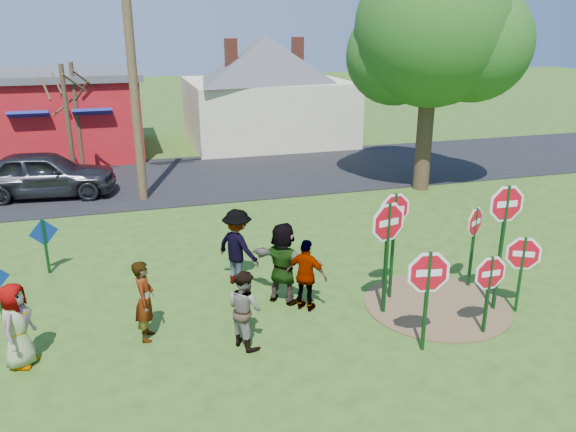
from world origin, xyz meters
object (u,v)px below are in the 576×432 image
at_px(stop_sign_a, 428,280).
at_px(stop_sign_b, 394,219).
at_px(leafy_tree, 436,37).
at_px(stop_sign_d, 475,228).
at_px(suv, 44,174).
at_px(stop_sign_c, 505,219).
at_px(person_a, 17,325).
at_px(utility_pole, 131,49).
at_px(person_b, 145,300).

height_order(stop_sign_a, stop_sign_b, stop_sign_b).
xyz_separation_m(stop_sign_a, leafy_tree, (5.68, 10.02, 4.06)).
bearing_deg(stop_sign_d, suv, 104.24).
distance_m(stop_sign_c, person_a, 9.70).
xyz_separation_m(stop_sign_b, utility_pole, (-5.02, 9.37, 3.25)).
distance_m(stop_sign_c, person_b, 7.51).
bearing_deg(person_b, stop_sign_b, -76.71).
bearing_deg(stop_sign_c, stop_sign_a, -154.42).
relative_size(stop_sign_a, stop_sign_b, 0.83).
relative_size(person_b, suv, 0.34).
relative_size(stop_sign_c, suv, 0.61).
xyz_separation_m(stop_sign_d, leafy_tree, (3.25, 7.88, 4.04)).
height_order(stop_sign_b, suv, stop_sign_b).
relative_size(stop_sign_b, person_a, 1.62).
bearing_deg(suv, utility_pole, -105.90).
distance_m(stop_sign_d, person_b, 7.50).
height_order(stop_sign_d, person_a, stop_sign_d).
bearing_deg(stop_sign_a, stop_sign_c, 33.47).
distance_m(stop_sign_d, leafy_tree, 9.43).
bearing_deg(person_a, leafy_tree, -37.41).
relative_size(stop_sign_d, suv, 0.43).
height_order(stop_sign_a, suv, stop_sign_a).
relative_size(stop_sign_a, person_b, 1.31).
xyz_separation_m(person_a, leafy_tree, (12.97, 8.39, 4.71)).
relative_size(stop_sign_b, suv, 0.54).
height_order(stop_sign_b, leafy_tree, leafy_tree).
bearing_deg(suv, stop_sign_b, -136.09).
relative_size(stop_sign_a, leafy_tree, 0.25).
bearing_deg(utility_pole, stop_sign_b, -61.84).
relative_size(stop_sign_d, utility_pole, 0.21).
relative_size(stop_sign_c, stop_sign_d, 1.42).
relative_size(stop_sign_b, stop_sign_c, 0.88).
xyz_separation_m(stop_sign_d, utility_pole, (-7.10, 9.35, 3.68)).
bearing_deg(utility_pole, stop_sign_a, -67.91).
xyz_separation_m(stop_sign_a, suv, (-7.98, 12.83, -0.60)).
distance_m(person_b, suv, 11.29).
distance_m(stop_sign_a, stop_sign_d, 3.24).
relative_size(stop_sign_a, suv, 0.45).
bearing_deg(stop_sign_b, stop_sign_a, -104.18).
bearing_deg(suv, person_a, -170.48).
height_order(stop_sign_d, leafy_tree, leafy_tree).
bearing_deg(utility_pole, leafy_tree, -8.11).
bearing_deg(leafy_tree, suv, 168.38).
bearing_deg(stop_sign_a, stop_sign_b, 90.75).
relative_size(stop_sign_d, person_a, 1.29).
bearing_deg(person_b, suv, 26.37).
bearing_deg(person_b, stop_sign_a, -99.68).
xyz_separation_m(stop_sign_d, suv, (-10.41, 10.69, -0.61)).
relative_size(stop_sign_b, person_b, 1.58).
bearing_deg(stop_sign_b, utility_pole, 113.43).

